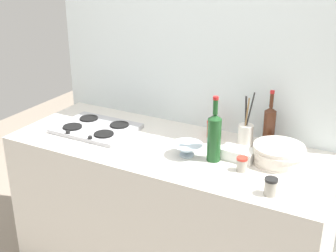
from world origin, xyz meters
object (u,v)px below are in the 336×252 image
Objects in this scene: stovetop_hob at (96,128)px; utensil_crock at (246,134)px; wine_bottle_leftmost at (214,136)px; condiment_jar_rear at (213,129)px; wine_bottle_mid_left at (269,126)px; butter_dish at (238,154)px; mixing_bowl at (187,149)px; condiment_jar_front at (271,187)px; condiment_jar_spare at (242,164)px; plate_stack at (279,154)px.

utensil_crock is at bearing 14.67° from stovetop_hob.
wine_bottle_leftmost is 0.31m from condiment_jar_rear.
utensil_crock is at bearing 72.58° from wine_bottle_leftmost.
butter_dish is at bearing -111.15° from wine_bottle_mid_left.
butter_dish is at bearing 19.59° from mixing_bowl.
wine_bottle_leftmost reaches higher than condiment_jar_front.
condiment_jar_rear reaches higher than condiment_jar_spare.
mixing_bowl is 2.31× the size of condiment_jar_spare.
mixing_bowl is at bearing -4.72° from stovetop_hob.
utensil_crock is 0.20m from condiment_jar_rear.
mixing_bowl is 0.99× the size of butter_dish.
condiment_jar_front is at bearing -19.76° from mixing_bowl.
mixing_bowl is (-0.34, -0.32, -0.08)m from wine_bottle_mid_left.
butter_dish is 0.13m from condiment_jar_spare.
wine_bottle_leftmost is 0.36m from wine_bottle_mid_left.
plate_stack is 0.34m from wine_bottle_leftmost.
butter_dish is 2.07× the size of condiment_jar_front.
mixing_bowl is at bearing -94.74° from condiment_jar_rear.
plate_stack is 0.83× the size of wine_bottle_mid_left.
plate_stack is at bearing 99.34° from condiment_jar_front.
wine_bottle_mid_left is 4.44× the size of condiment_jar_spare.
mixing_bowl is 1.70× the size of condiment_jar_rear.
condiment_jar_front reaches higher than stovetop_hob.
wine_bottle_leftmost is at bearing 151.04° from condiment_jar_front.
mixing_bowl is at bearing 160.24° from condiment_jar_front.
plate_stack is at bearing 22.94° from wine_bottle_leftmost.
utensil_crock is (0.08, 0.26, -0.07)m from wine_bottle_leftmost.
wine_bottle_leftmost is at bearing -66.07° from condiment_jar_rear.
butter_dish is at bearing 133.00° from condiment_jar_front.
plate_stack is 1.57× the size of butter_dish.
condiment_jar_front is (0.25, -0.27, 0.01)m from butter_dish.
wine_bottle_mid_left is at bearing 21.02° from utensil_crock.
wine_bottle_leftmost is at bearing -107.42° from utensil_crock.
wine_bottle_mid_left reaches higher than plate_stack.
condiment_jar_spare is at bearing -73.71° from utensil_crock.
condiment_jar_front is 0.25m from condiment_jar_spare.
plate_stack is at bearing 16.28° from butter_dish.
wine_bottle_mid_left reaches higher than utensil_crock.
condiment_jar_rear is (-0.42, 0.14, 0.00)m from plate_stack.
condiment_jar_front reaches higher than mixing_bowl.
butter_dish is (-0.09, -0.23, -0.09)m from wine_bottle_mid_left.
mixing_bowl is 0.36m from utensil_crock.
utensil_crock is (-0.22, 0.13, 0.02)m from plate_stack.
wine_bottle_mid_left is at bearing 122.09° from plate_stack.
wine_bottle_leftmost is 2.05× the size of butter_dish.
condiment_jar_spare is at bearing -128.62° from plate_stack.
condiment_jar_rear is (-0.48, 0.47, 0.01)m from condiment_jar_front.
wine_bottle_leftmost is 0.17m from mixing_bowl.
wine_bottle_leftmost reaches higher than mixing_bowl.
utensil_crock is (-0.12, -0.04, -0.05)m from wine_bottle_mid_left.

